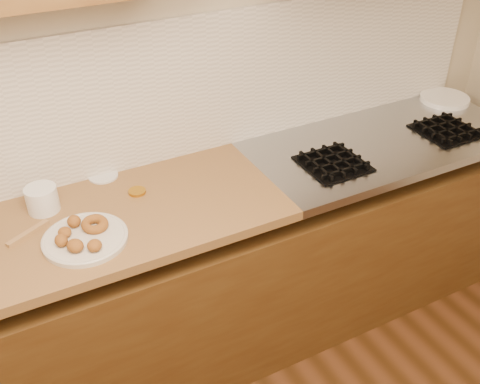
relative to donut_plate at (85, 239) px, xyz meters
name	(u,v)px	position (x,y,z in m)	size (l,w,h in m)	color
wall_back	(110,66)	(0.27, 0.41, 0.44)	(4.00, 0.02, 2.70)	beige
base_cabinet	(160,302)	(0.27, 0.10, -0.52)	(3.60, 0.60, 0.77)	#513616
stovetop	(384,142)	(1.42, 0.10, -0.03)	(1.30, 0.62, 0.04)	#9EA0A5
backsplash	(116,104)	(0.27, 0.40, 0.29)	(3.60, 0.02, 0.60)	silver
burner_grates	(393,145)	(1.40, 0.02, 0.00)	(0.91, 0.26, 0.03)	black
donut_plate	(85,239)	(0.00, 0.00, 0.00)	(0.30, 0.30, 0.02)	beige
ring_donut	(95,224)	(0.05, 0.03, 0.02)	(0.10, 0.10, 0.03)	#A15E21
fried_dough_chunks	(74,238)	(-0.04, -0.01, 0.03)	(0.15, 0.22, 0.05)	#A15E21
plastic_tub	(42,199)	(-0.09, 0.26, 0.04)	(0.12, 0.12, 0.10)	white
tub_lid	(103,176)	(0.17, 0.38, 0.00)	(0.12, 0.12, 0.01)	silver
brass_jar_lid	(137,192)	(0.26, 0.20, 0.00)	(0.07, 0.07, 0.01)	#BC851F
wooden_utensil	(28,233)	(-0.17, 0.13, 0.00)	(0.17, 0.02, 0.01)	#9B7244
plate_stack	(445,99)	(1.96, 0.28, 0.00)	(0.25, 0.25, 0.02)	white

